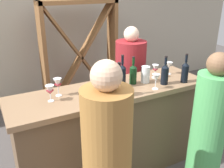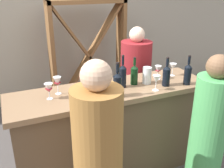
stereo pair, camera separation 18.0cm
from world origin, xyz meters
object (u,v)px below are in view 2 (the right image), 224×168
wine_bottle_center_dark_green (134,74)px  person_left_guest (207,138)px  water_pitcher (147,75)px  wine_bottle_leftmost_near_black (117,84)px  wine_glass_far_center (57,82)px  wine_glass_near_left (156,80)px  wine_glass_far_left (173,67)px  wine_bottle_rightmost_near_black (188,74)px  wine_bottle_second_left_near_black (123,75)px  wine_rack (89,56)px  person_server_behind (135,86)px  wine_bottle_second_right_near_black (166,75)px  wine_glass_near_right (158,70)px  wine_glass_near_center (49,89)px

wine_bottle_center_dark_green → person_left_guest: size_ratio=0.20×
water_pitcher → person_left_guest: 0.83m
wine_bottle_leftmost_near_black → wine_glass_far_center: wine_bottle_leftmost_near_black is taller
wine_glass_far_center → wine_glass_near_left: bearing=-18.2°
wine_glass_far_left → wine_bottle_rightmost_near_black: bearing=-94.0°
wine_bottle_center_dark_green → wine_glass_near_left: (0.12, -0.23, 0.00)m
wine_bottle_second_left_near_black → wine_glass_near_left: size_ratio=2.12×
wine_rack → person_server_behind: wine_rack is taller
wine_glass_near_left → wine_glass_far_center: wine_glass_far_center is taller
wine_bottle_second_right_near_black → person_left_guest: (0.10, -0.54, -0.43)m
wine_rack → wine_bottle_center_dark_green: 1.64m
wine_glass_near_right → wine_glass_far_center: size_ratio=0.88×
water_pitcher → wine_glass_near_left: bearing=-94.6°
wine_bottle_second_left_near_black → wine_glass_near_center: 0.72m
wine_glass_far_center → wine_glass_far_left: bearing=-0.4°
wine_glass_far_left → wine_glass_near_center: bearing=-177.0°
wine_rack → person_left_guest: bearing=-82.0°
wine_bottle_center_dark_green → wine_bottle_second_left_near_black: bearing=-168.6°
wine_glass_far_left → wine_rack: bearing=106.5°
wine_bottle_second_left_near_black → person_server_behind: size_ratio=0.22×
wine_glass_near_center → wine_glass_near_right: 1.17m
wine_bottle_leftmost_near_black → wine_bottle_second_right_near_black: wine_bottle_leftmost_near_black is taller
wine_bottle_second_right_near_black → wine_bottle_rightmost_near_black: 0.22m
wine_bottle_second_right_near_black → water_pitcher: size_ratio=1.72×
wine_glass_near_left → wine_glass_far_center: (-0.88, 0.29, 0.01)m
wine_glass_near_left → wine_glass_near_center: (-0.98, 0.21, -0.01)m
wine_bottle_leftmost_near_black → wine_glass_far_left: (0.79, 0.26, -0.02)m
wine_bottle_center_dark_green → wine_glass_near_right: wine_bottle_center_dark_green is taller
wine_bottle_leftmost_near_black → wine_glass_near_left: size_ratio=2.10×
wine_bottle_center_dark_green → wine_glass_near_center: 0.86m
wine_bottle_center_dark_green → wine_bottle_rightmost_near_black: bearing=-23.8°
wine_rack → wine_bottle_second_left_near_black: size_ratio=5.27×
wine_bottle_second_left_near_black → wine_bottle_leftmost_near_black: bearing=-128.0°
wine_rack → wine_glass_near_right: wine_rack is taller
wine_bottle_center_dark_green → wine_bottle_rightmost_near_black: 0.54m
wine_bottle_leftmost_near_black → wine_bottle_rightmost_near_black: 0.78m
person_left_guest → wine_glass_far_left: bearing=-6.6°
wine_bottle_center_dark_green → wine_bottle_rightmost_near_black: (0.49, -0.22, 0.01)m
person_server_behind → wine_glass_far_center: bearing=-50.4°
wine_glass_near_right → person_left_guest: (0.07, -0.74, -0.43)m
wine_bottle_second_right_near_black → wine_bottle_rightmost_near_black: size_ratio=0.97×
wine_glass_near_center → wine_glass_far_left: wine_glass_near_center is taller
wine_rack → wine_glass_near_left: wine_rack is taller
wine_glass_near_right → wine_bottle_rightmost_near_black: bearing=-52.6°
wine_glass_near_center → wine_rack: bearing=61.1°
wine_rack → wine_glass_far_center: 1.78m
water_pitcher → wine_bottle_center_dark_green: bearing=167.2°
wine_glass_near_left → wine_glass_near_center: wine_glass_near_left is taller
wine_rack → wine_glass_far_center: bearing=-117.5°
wine_glass_near_left → wine_glass_far_left: (0.40, 0.28, -0.01)m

